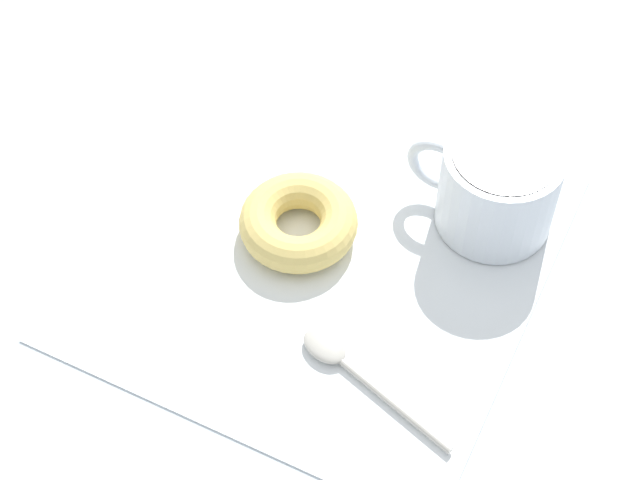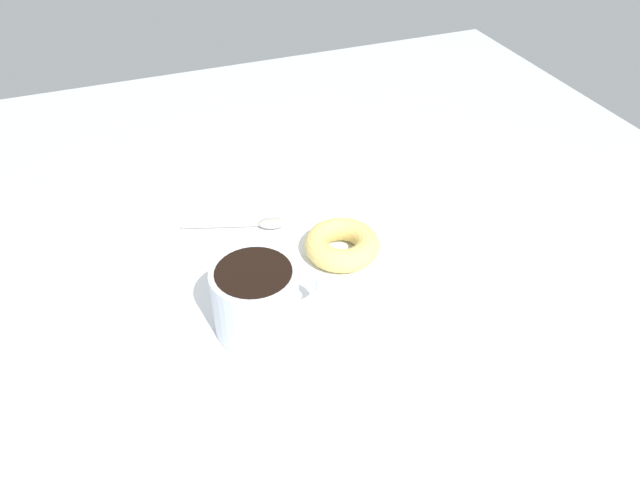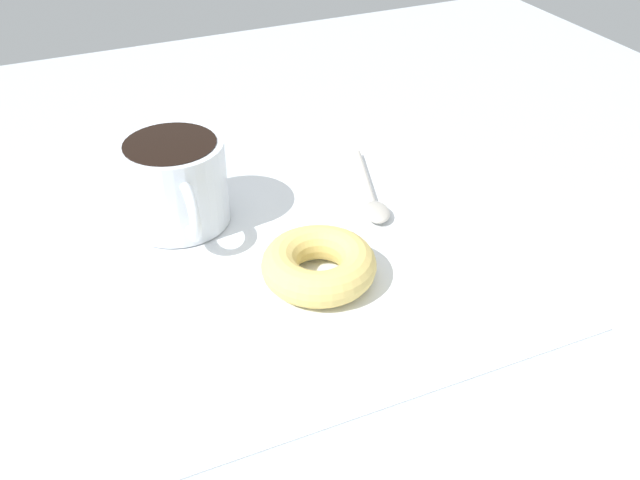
{
  "view_description": "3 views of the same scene",
  "coord_description": "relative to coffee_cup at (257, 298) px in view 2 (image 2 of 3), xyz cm",
  "views": [
    {
      "loc": [
        42.0,
        22.32,
        67.98
      ],
      "look_at": [
        -1.66,
        1.5,
        2.3
      ],
      "focal_mm": 60.0,
      "sensor_mm": 36.0,
      "label": 1
    },
    {
      "loc": [
        -57.87,
        23.17,
        50.09
      ],
      "look_at": [
        -1.66,
        1.5,
        2.3
      ],
      "focal_mm": 35.0,
      "sensor_mm": 36.0,
      "label": 2
    },
    {
      "loc": [
        -21.42,
        -42.65,
        36.25
      ],
      "look_at": [
        -1.66,
        1.5,
        2.3
      ],
      "focal_mm": 40.0,
      "sensor_mm": 36.0,
      "label": 3
    }
  ],
  "objects": [
    {
      "name": "spoon",
      "position": [
        17.34,
        -4.86,
        -3.66
      ],
      "size": [
        5.69,
        13.48,
        0.9
      ],
      "color": "#B7B2A8",
      "rests_on": "napkin"
    },
    {
      "name": "donut",
      "position": [
        8.04,
        -13.11,
        -2.59
      ],
      "size": [
        9.32,
        9.32,
        2.94
      ],
      "primitive_type": "torus",
      "color": "#E5C66B",
      "rests_on": "napkin"
    },
    {
      "name": "napkin",
      "position": [
        9.23,
        -10.68,
        -4.21
      ],
      "size": [
        33.47,
        33.47,
        0.3
      ],
      "primitive_type": "cube",
      "rotation": [
        0.0,
        0.0,
        -0.01
      ],
      "color": "white",
      "rests_on": "ground_plane"
    },
    {
      "name": "ground_plane",
      "position": [
        10.9,
        -12.18,
        -5.36
      ],
      "size": [
        120.0,
        120.0,
        2.0
      ],
      "primitive_type": "cube",
      "color": "#B2BCC6"
    },
    {
      "name": "coffee_cup",
      "position": [
        0.0,
        0.0,
        0.0
      ],
      "size": [
        9.23,
        12.29,
        7.83
      ],
      "color": "silver",
      "rests_on": "napkin"
    }
  ]
}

